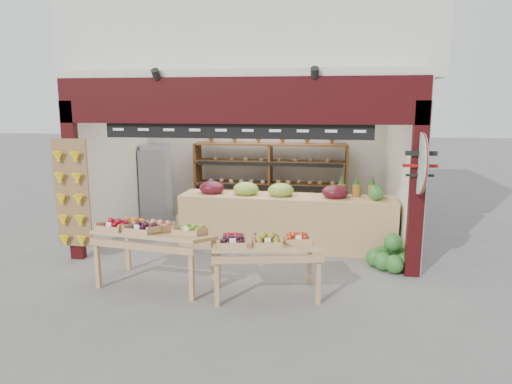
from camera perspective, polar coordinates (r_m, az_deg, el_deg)
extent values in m
plane|color=slate|center=(8.51, -1.14, -6.84)|extent=(60.00, 60.00, 0.00)
cube|color=beige|center=(10.43, 0.94, 4.89)|extent=(5.76, 0.18, 3.00)
cube|color=beige|center=(9.60, -17.24, 3.88)|extent=(0.18, 3.38, 3.00)
cube|color=beige|center=(8.77, 17.81, 3.23)|extent=(0.18, 3.38, 3.00)
cube|color=beige|center=(8.71, -0.54, 13.98)|extent=(5.76, 3.38, 0.12)
cube|color=beige|center=(9.91, 0.51, 20.24)|extent=(6.36, 4.60, 2.40)
cube|color=black|center=(7.07, -2.67, 11.35)|extent=(5.70, 0.14, 0.70)
cube|color=black|center=(8.16, -21.89, 1.18)|extent=(0.22, 0.14, 2.65)
cube|color=black|center=(7.19, 19.48, 0.11)|extent=(0.22, 0.14, 2.65)
cube|color=black|center=(7.11, -2.59, 7.72)|extent=(4.20, 0.05, 0.26)
cylinder|color=white|center=(7.15, -1.70, 9.75)|extent=(0.34, 0.05, 0.34)
cube|color=olive|center=(8.11, -21.99, -0.15)|extent=(0.60, 0.04, 1.80)
cylinder|color=#B8E7CA|center=(7.04, 19.83, 3.38)|extent=(0.04, 0.90, 0.90)
cylinder|color=maroon|center=(7.01, 19.87, 3.35)|extent=(0.01, 0.92, 0.92)
cube|color=brown|center=(10.34, -7.27, 1.25)|extent=(0.05, 0.55, 1.75)
cube|color=brown|center=(10.03, 1.78, 1.03)|extent=(0.05, 0.55, 1.75)
cube|color=brown|center=(9.97, 11.17, 0.77)|extent=(0.05, 0.55, 1.75)
cube|color=brown|center=(10.12, 1.77, -1.72)|extent=(3.27, 0.55, 0.04)
cube|color=brown|center=(10.03, 1.78, 1.03)|extent=(3.27, 0.55, 0.04)
cube|color=brown|center=(9.95, 1.80, 3.81)|extent=(3.27, 0.55, 0.04)
cube|color=brown|center=(9.91, 1.81, 6.00)|extent=(3.27, 0.55, 0.04)
cone|color=brown|center=(10.14, -5.61, 6.86)|extent=(0.32, 0.32, 0.28)
cone|color=brown|center=(10.02, -2.68, 6.85)|extent=(0.32, 0.32, 0.28)
cone|color=brown|center=(9.94, 0.31, 6.83)|extent=(0.32, 0.32, 0.28)
cone|color=brown|center=(9.88, 3.34, 6.79)|extent=(0.32, 0.32, 0.28)
cone|color=brown|center=(9.84, 6.40, 6.72)|extent=(0.32, 0.32, 0.28)
cone|color=brown|center=(9.84, 9.47, 6.64)|extent=(0.32, 0.32, 0.28)
cube|color=#B1B4B8|center=(10.69, -12.24, 1.31)|extent=(0.84, 0.84, 1.71)
cube|color=beige|center=(9.53, -8.34, -3.86)|extent=(0.49, 0.41, 0.37)
cube|color=beige|center=(9.43, -8.11, -1.90)|extent=(0.44, 0.38, 0.31)
cube|color=#144B1F|center=(9.20, -5.65, -4.54)|extent=(0.46, 0.39, 0.31)
cube|color=beige|center=(9.55, -4.57, -4.00)|extent=(0.42, 0.36, 0.28)
cube|color=tan|center=(8.35, 3.81, -3.75)|extent=(3.89, 0.90, 0.97)
ellipsoid|color=#59141E|center=(8.50, -5.53, 0.51)|extent=(0.47, 0.43, 0.26)
ellipsoid|color=#8CB23F|center=(8.35, -1.27, 0.37)|extent=(0.47, 0.43, 0.26)
ellipsoid|color=#8CB23F|center=(8.24, 3.12, 0.22)|extent=(0.47, 0.43, 0.26)
ellipsoid|color=#59141E|center=(8.17, 9.86, -0.02)|extent=(0.47, 0.43, 0.26)
cylinder|color=olive|center=(8.33, 10.62, 0.23)|extent=(0.15, 0.15, 0.22)
cylinder|color=olive|center=(8.33, 12.47, 0.16)|extent=(0.15, 0.15, 0.22)
cylinder|color=olive|center=(8.35, 14.31, 0.10)|extent=(0.15, 0.15, 0.22)
cube|color=tan|center=(6.75, -12.39, -5.27)|extent=(1.70, 1.12, 0.23)
cube|color=tan|center=(6.96, -19.16, -8.78)|extent=(0.07, 0.07, 0.64)
cube|color=tan|center=(6.23, -8.04, -10.59)|extent=(0.07, 0.07, 0.64)
cube|color=tan|center=(7.55, -15.68, -7.02)|extent=(0.07, 0.07, 0.64)
cube|color=tan|center=(6.89, -5.27, -8.39)|extent=(0.07, 0.07, 0.64)
cube|color=tan|center=(6.25, 1.26, -6.95)|extent=(1.58, 1.07, 0.22)
cube|color=tan|center=(6.05, -4.93, -11.53)|extent=(0.07, 0.07, 0.58)
cube|color=tan|center=(6.14, 7.78, -11.24)|extent=(0.07, 0.07, 0.58)
cube|color=tan|center=(6.69, -4.71, -9.27)|extent=(0.07, 0.07, 0.58)
cube|color=tan|center=(6.78, 6.70, -9.05)|extent=(0.07, 0.07, 0.58)
sphere|color=#1F531B|center=(7.57, 15.60, -8.35)|extent=(0.30, 0.30, 0.30)
sphere|color=#1F531B|center=(7.62, 18.02, -8.36)|extent=(0.30, 0.30, 0.30)
sphere|color=#1F531B|center=(7.87, 15.32, -7.58)|extent=(0.30, 0.30, 0.30)
sphere|color=#1F531B|center=(7.92, 17.65, -7.61)|extent=(0.30, 0.30, 0.30)
sphere|color=#1F531B|center=(7.66, 16.76, -6.06)|extent=(0.30, 0.30, 0.30)
sphere|color=#1F531B|center=(7.49, 16.93, -8.62)|extent=(0.30, 0.30, 0.30)
sphere|color=#1F531B|center=(7.71, 14.67, -7.95)|extent=(0.30, 0.30, 0.30)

